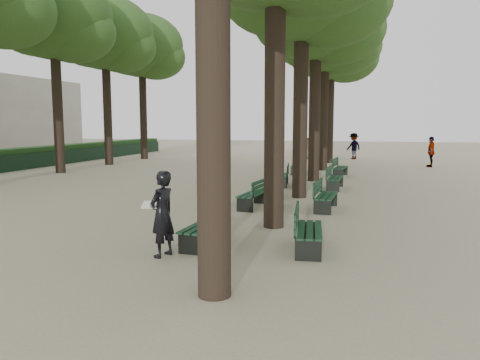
# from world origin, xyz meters

# --- Properties ---
(ground) EXTENTS (120.00, 120.00, 0.00)m
(ground) POSITION_xyz_m (0.00, 0.00, 0.00)
(ground) COLOR tan
(ground) RESTS_ON ground
(tree_central_3) EXTENTS (6.00, 6.00, 9.95)m
(tree_central_3) POSITION_xyz_m (1.50, 13.00, 7.65)
(tree_central_3) COLOR #33261C
(tree_central_3) RESTS_ON ground
(tree_central_4) EXTENTS (6.00, 6.00, 9.95)m
(tree_central_4) POSITION_xyz_m (1.50, 18.00, 7.65)
(tree_central_4) COLOR #33261C
(tree_central_4) RESTS_ON ground
(tree_central_5) EXTENTS (6.00, 6.00, 9.95)m
(tree_central_5) POSITION_xyz_m (1.50, 23.00, 7.65)
(tree_central_5) COLOR #33261C
(tree_central_5) RESTS_ON ground
(tree_far_3) EXTENTS (6.00, 6.00, 10.45)m
(tree_far_3) POSITION_xyz_m (-12.00, 13.00, 8.14)
(tree_far_3) COLOR #33261C
(tree_far_3) RESTS_ON ground
(tree_far_4) EXTENTS (6.00, 6.00, 10.45)m
(tree_far_4) POSITION_xyz_m (-12.00, 18.00, 8.14)
(tree_far_4) COLOR #33261C
(tree_far_4) RESTS_ON ground
(tree_far_5) EXTENTS (6.00, 6.00, 10.45)m
(tree_far_5) POSITION_xyz_m (-12.00, 23.00, 8.14)
(tree_far_5) COLOR #33261C
(tree_far_5) RESTS_ON ground
(bench_left_0) EXTENTS (0.69, 1.83, 0.92)m
(bench_left_0) POSITION_xyz_m (0.37, 0.83, 0.27)
(bench_left_0) COLOR black
(bench_left_0) RESTS_ON ground
(bench_left_1) EXTENTS (0.77, 1.85, 0.92)m
(bench_left_1) POSITION_xyz_m (0.37, 5.56, 0.27)
(bench_left_1) COLOR black
(bench_left_1) RESTS_ON ground
(bench_left_2) EXTENTS (0.80, 1.86, 0.92)m
(bench_left_2) POSITION_xyz_m (0.37, 10.86, 0.27)
(bench_left_2) COLOR black
(bench_left_2) RESTS_ON ground
(bench_left_3) EXTENTS (0.65, 1.82, 0.92)m
(bench_left_3) POSITION_xyz_m (0.37, 15.71, 0.27)
(bench_left_3) COLOR black
(bench_left_3) RESTS_ON ground
(bench_right_0) EXTENTS (0.75, 1.85, 0.92)m
(bench_right_0) POSITION_xyz_m (2.63, 0.98, 0.27)
(bench_right_0) COLOR black
(bench_right_0) RESTS_ON ground
(bench_right_1) EXTENTS (0.67, 1.83, 0.92)m
(bench_right_1) POSITION_xyz_m (2.63, 5.73, 0.27)
(bench_right_1) COLOR black
(bench_right_1) RESTS_ON ground
(bench_right_2) EXTENTS (0.66, 1.83, 0.92)m
(bench_right_2) POSITION_xyz_m (2.63, 10.48, 0.27)
(bench_right_2) COLOR black
(bench_right_2) RESTS_ON ground
(bench_right_3) EXTENTS (0.74, 1.85, 0.92)m
(bench_right_3) POSITION_xyz_m (2.63, 15.07, 0.27)
(bench_right_3) COLOR black
(bench_right_3) RESTS_ON ground
(man_with_map) EXTENTS (0.70, 0.77, 1.75)m
(man_with_map) POSITION_xyz_m (-0.17, -0.21, 0.87)
(man_with_map) COLOR black
(man_with_map) RESTS_ON ground
(pedestrian_d) EXTENTS (0.78, 0.75, 1.57)m
(pedestrian_d) POSITION_xyz_m (-0.15, 25.91, 0.79)
(pedestrian_d) COLOR #262628
(pedestrian_d) RESTS_ON ground
(pedestrian_b) EXTENTS (1.16, 1.13, 1.91)m
(pedestrian_b) POSITION_xyz_m (3.03, 26.61, 0.96)
(pedestrian_b) COLOR #262628
(pedestrian_b) RESTS_ON ground
(pedestrian_c) EXTENTS (0.48, 1.11, 1.84)m
(pedestrian_c) POSITION_xyz_m (7.69, 21.55, 0.92)
(pedestrian_c) COLOR #262628
(pedestrian_c) RESTS_ON ground
(pedestrian_a) EXTENTS (0.68, 0.85, 1.63)m
(pedestrian_a) POSITION_xyz_m (-5.52, 21.06, 0.81)
(pedestrian_a) COLOR #262628
(pedestrian_a) RESTS_ON ground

